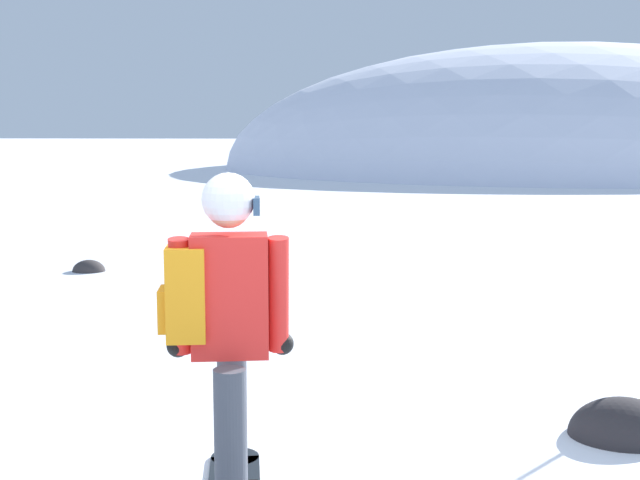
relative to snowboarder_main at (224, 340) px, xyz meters
The scene contains 4 objects.
ridge_peak_main 38.41m from the snowboarder_main, 76.89° to the left, with size 31.09×27.98×11.66m.
snowboarder_main is the anchor object (origin of this frame).
rock_dark 7.80m from the snowboarder_main, 114.45° to the left, with size 0.44×0.38×0.31m.
rock_small 2.79m from the snowboarder_main, 30.50° to the left, with size 0.69×0.58×0.48m.
Camera 1 is at (0.38, -3.38, 1.92)m, focal length 47.05 mm.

